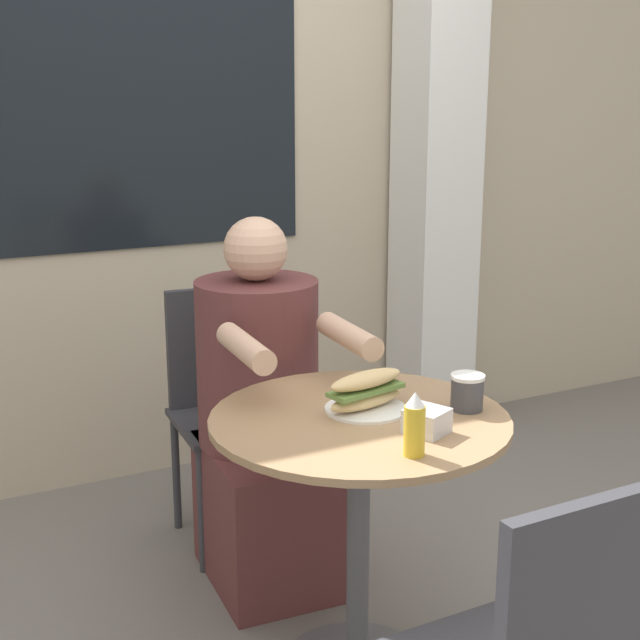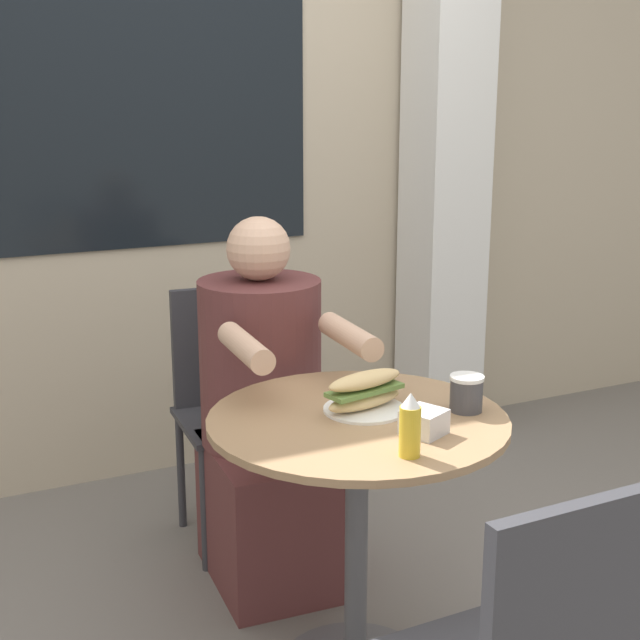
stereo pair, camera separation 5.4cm
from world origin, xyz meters
name	(u,v)px [view 2 (the right image)]	position (x,y,z in m)	size (l,w,h in m)	color
storefront_wall	(166,124)	(0.00, 1.58, 1.40)	(8.00, 0.09, 2.80)	#B7A88E
lattice_pillar	(445,170)	(1.16, 1.38, 1.20)	(0.29, 0.29, 2.40)	silver
cafe_table	(357,488)	(0.00, 0.00, 0.54)	(0.76, 0.76, 0.74)	#997551
diner_chair	(229,390)	(-0.01, 0.93, 0.52)	(0.41, 0.41, 0.87)	#333338
seated_diner	(266,430)	(-0.01, 0.58, 0.50)	(0.41, 0.69, 1.16)	brown
sandwich_on_plate	(365,394)	(0.04, 0.03, 0.78)	(0.24, 0.21, 0.10)	white
drink_cup	(466,393)	(0.27, -0.08, 0.78)	(0.09, 0.09, 0.09)	#424247
napkin_box	(424,422)	(0.09, -0.17, 0.77)	(0.12, 0.12, 0.06)	silver
condiment_bottle	(410,426)	(-0.01, -0.27, 0.81)	(0.05, 0.05, 0.15)	gold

